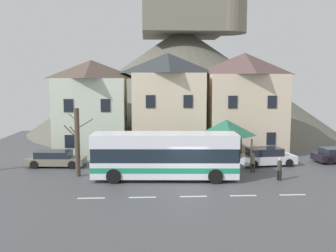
{
  "coord_description": "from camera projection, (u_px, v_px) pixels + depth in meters",
  "views": [
    {
      "loc": [
        -2.73,
        -24.02,
        6.76
      ],
      "look_at": [
        -1.1,
        5.25,
        3.38
      ],
      "focal_mm": 41.22,
      "sensor_mm": 36.0,
      "label": 1
    }
  ],
  "objects": [
    {
      "name": "transit_bus",
      "position": [
        165.0,
        156.0,
        26.71
      ],
      "size": [
        10.15,
        3.23,
        3.22
      ],
      "rotation": [
        0.0,
        0.0,
        -0.06
      ],
      "color": "white",
      "rests_on": "ground_plane"
    },
    {
      "name": "pedestrian_00",
      "position": [
        253.0,
        161.0,
        28.81
      ],
      "size": [
        0.35,
        0.35,
        1.46
      ],
      "color": "#38332D",
      "rests_on": "ground_plane"
    },
    {
      "name": "pedestrian_01",
      "position": [
        279.0,
        168.0,
        26.44
      ],
      "size": [
        0.29,
        0.3,
        1.58
      ],
      "color": "black",
      "rests_on": "ground_plane"
    },
    {
      "name": "parked_car_01",
      "position": [
        56.0,
        159.0,
        30.84
      ],
      "size": [
        4.66,
        2.24,
        1.25
      ],
      "rotation": [
        0.0,
        0.0,
        -0.08
      ],
      "color": "slate",
      "rests_on": "ground_plane"
    },
    {
      "name": "parked_car_00",
      "position": [
        266.0,
        157.0,
        31.27
      ],
      "size": [
        4.65,
        2.37,
        1.43
      ],
      "rotation": [
        0.0,
        0.0,
        0.11
      ],
      "color": "silver",
      "rests_on": "ground_plane"
    },
    {
      "name": "bare_tree_00",
      "position": [
        77.0,
        142.0,
        27.43
      ],
      "size": [
        2.12,
        0.88,
        4.9
      ],
      "color": "#47382D",
      "rests_on": "ground_plane"
    },
    {
      "name": "hilltop_castle",
      "position": [
        183.0,
        76.0,
        54.47
      ],
      "size": [
        42.17,
        42.17,
        23.45
      ],
      "color": "#5A594D",
      "rests_on": "ground_plane"
    },
    {
      "name": "townhouse_00",
      "position": [
        92.0,
        107.0,
        35.82
      ],
      "size": [
        6.22,
        6.27,
        8.74
      ],
      "color": "silver",
      "rests_on": "ground_plane"
    },
    {
      "name": "townhouse_01",
      "position": [
        168.0,
        104.0,
        35.66
      ],
      "size": [
        6.46,
        5.23,
        9.38
      ],
      "color": "beige",
      "rests_on": "ground_plane"
    },
    {
      "name": "bus_shelter",
      "position": [
        226.0,
        128.0,
        31.06
      ],
      "size": [
        3.6,
        3.6,
        3.73
      ],
      "color": "#473D33",
      "rests_on": "ground_plane"
    },
    {
      "name": "townhouse_02",
      "position": [
        244.0,
        103.0,
        36.39
      ],
      "size": [
        6.95,
        5.9,
        9.44
      ],
      "color": "beige",
      "rests_on": "ground_plane"
    },
    {
      "name": "ground_plane",
      "position": [
        190.0,
        188.0,
        24.75
      ],
      "size": [
        40.0,
        60.0,
        0.07
      ],
      "color": "#4A4B4F"
    },
    {
      "name": "public_bench",
      "position": [
        214.0,
        155.0,
        33.41
      ],
      "size": [
        1.71,
        0.48,
        0.87
      ],
      "color": "#33473D",
      "rests_on": "ground_plane"
    }
  ]
}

